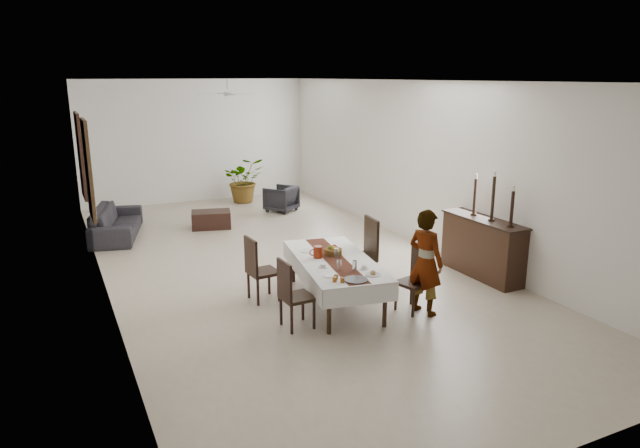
{
  "coord_description": "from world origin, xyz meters",
  "views": [
    {
      "loc": [
        -3.63,
        -9.04,
        3.29
      ],
      "look_at": [
        0.09,
        -1.33,
        1.05
      ],
      "focal_mm": 32.0,
      "sensor_mm": 36.0,
      "label": 1
    }
  ],
  "objects_px": {
    "woman": "(426,262)",
    "sideboard_body": "(482,248)",
    "sofa": "(116,222)",
    "dining_table_top": "(335,261)",
    "red_pitcher": "(318,252)"
  },
  "relations": [
    {
      "from": "dining_table_top",
      "to": "sideboard_body",
      "type": "height_order",
      "value": "sideboard_body"
    },
    {
      "from": "red_pitcher",
      "to": "sideboard_body",
      "type": "bearing_deg",
      "value": -4.05
    },
    {
      "from": "woman",
      "to": "sideboard_body",
      "type": "xyz_separation_m",
      "value": [
        1.79,
        0.86,
        -0.28
      ]
    },
    {
      "from": "red_pitcher",
      "to": "sofa",
      "type": "height_order",
      "value": "red_pitcher"
    },
    {
      "from": "dining_table_top",
      "to": "woman",
      "type": "distance_m",
      "value": 1.33
    },
    {
      "from": "sofa",
      "to": "dining_table_top",
      "type": "bearing_deg",
      "value": -139.77
    },
    {
      "from": "sofa",
      "to": "woman",
      "type": "bearing_deg",
      "value": -135.83
    },
    {
      "from": "sofa",
      "to": "red_pitcher",
      "type": "bearing_deg",
      "value": -140.85
    },
    {
      "from": "sideboard_body",
      "to": "sofa",
      "type": "xyz_separation_m",
      "value": [
        -5.24,
        5.22,
        -0.17
      ]
    },
    {
      "from": "sideboard_body",
      "to": "sofa",
      "type": "relative_size",
      "value": 0.76
    },
    {
      "from": "dining_table_top",
      "to": "sideboard_body",
      "type": "bearing_deg",
      "value": 8.95
    },
    {
      "from": "sideboard_body",
      "to": "sofa",
      "type": "distance_m",
      "value": 7.39
    },
    {
      "from": "dining_table_top",
      "to": "red_pitcher",
      "type": "xyz_separation_m",
      "value": [
        -0.2,
        0.17,
        0.12
      ]
    },
    {
      "from": "dining_table_top",
      "to": "woman",
      "type": "height_order",
      "value": "woman"
    },
    {
      "from": "dining_table_top",
      "to": "sofa",
      "type": "relative_size",
      "value": 1.0
    }
  ]
}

